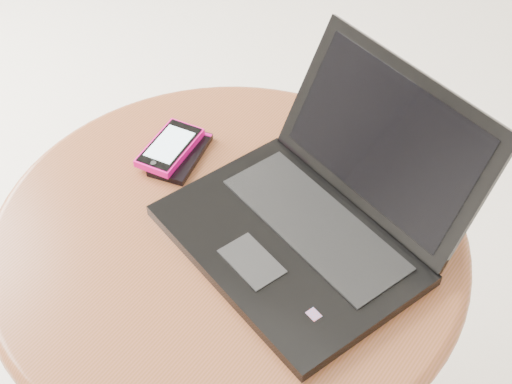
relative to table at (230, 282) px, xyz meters
The scene contains 4 objects.
table is the anchor object (origin of this frame).
laptop 0.18m from the table, 35.51° to the left, with size 0.39×0.39×0.19m.
phone_black 0.19m from the table, 151.96° to the left, with size 0.08×0.12×0.01m.
phone_pink 0.21m from the table, 155.88° to the left, with size 0.07×0.11×0.01m.
Camera 1 is at (0.52, -0.50, 1.24)m, focal length 53.44 mm.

